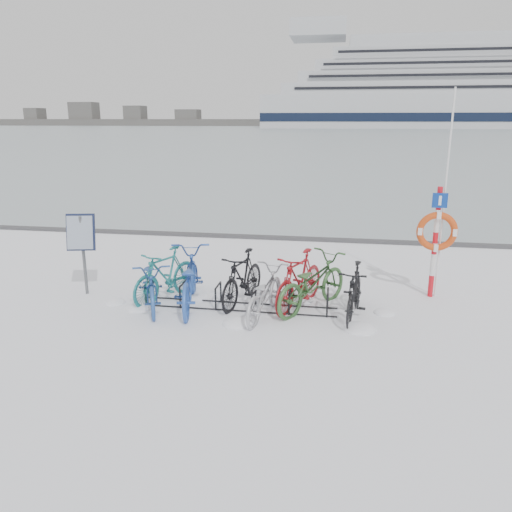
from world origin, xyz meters
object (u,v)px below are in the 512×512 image
(lifebuoy_station, at_px, (437,232))
(cruise_ferry, at_px, (452,93))
(bike_rack, at_px, (236,299))
(info_board, at_px, (81,237))

(lifebuoy_station, height_order, cruise_ferry, cruise_ferry)
(lifebuoy_station, relative_size, cruise_ferry, 0.03)
(bike_rack, relative_size, lifebuoy_station, 0.95)
(info_board, xyz_separation_m, lifebuoy_station, (7.25, 1.00, 0.16))
(info_board, distance_m, lifebuoy_station, 7.32)
(cruise_ferry, bearing_deg, bike_rack, -102.04)
(cruise_ferry, bearing_deg, lifebuoy_station, -101.04)
(bike_rack, xyz_separation_m, lifebuoy_station, (3.93, 1.24, 1.23))
(info_board, bearing_deg, lifebuoy_station, -4.72)
(info_board, relative_size, lifebuoy_station, 0.41)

